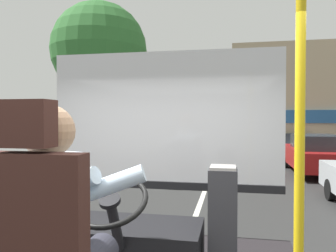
% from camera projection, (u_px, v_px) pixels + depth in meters
% --- Properties ---
extents(ground, '(18.00, 44.00, 0.06)m').
position_uv_depth(ground, '(209.00, 181.00, 10.62)').
color(ground, '#2D2D2D').
extents(bus_driver, '(0.73, 0.53, 0.85)m').
position_uv_depth(bus_driver, '(55.00, 225.00, 1.46)').
color(bus_driver, '#282833').
rests_on(bus_driver, driver_seat).
extents(steering_console, '(1.10, 0.99, 0.83)m').
position_uv_depth(steering_console, '(131.00, 247.00, 2.57)').
color(steering_console, black).
rests_on(steering_console, bus_floor).
extents(handrail_pole, '(0.04, 0.04, 1.96)m').
position_uv_depth(handrail_pole, '(299.00, 175.00, 1.46)').
color(handrail_pole, gold).
rests_on(handrail_pole, bus_floor).
extents(fare_box, '(0.22, 0.24, 0.87)m').
position_uv_depth(fare_box, '(223.00, 222.00, 2.52)').
color(fare_box, '#333338').
rests_on(fare_box, bus_floor).
extents(windshield_panel, '(2.50, 0.08, 1.48)m').
position_uv_depth(windshield_panel, '(164.00, 135.00, 3.53)').
color(windshield_panel, silver).
extents(street_tree, '(3.25, 3.25, 5.98)m').
position_uv_depth(street_tree, '(99.00, 51.00, 11.23)').
color(street_tree, '#4C3828').
rests_on(street_tree, ground).
extents(shop_building, '(10.10, 5.86, 5.60)m').
position_uv_depth(shop_building, '(327.00, 103.00, 17.57)').
color(shop_building, tan).
rests_on(shop_building, ground).
extents(parked_car_red, '(1.76, 4.10, 1.42)m').
position_uv_depth(parked_car_red, '(315.00, 154.00, 11.86)').
color(parked_car_red, maroon).
rests_on(parked_car_red, ground).
extents(parked_car_white, '(2.02, 4.41, 1.31)m').
position_uv_depth(parked_car_white, '(289.00, 145.00, 16.32)').
color(parked_car_white, silver).
rests_on(parked_car_white, ground).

